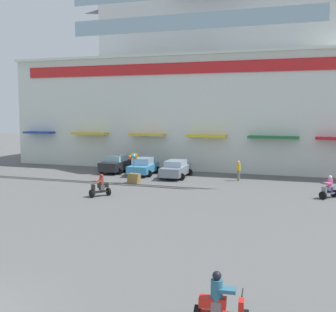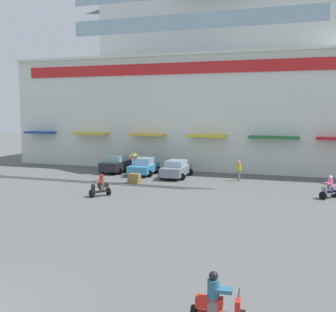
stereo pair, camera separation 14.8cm
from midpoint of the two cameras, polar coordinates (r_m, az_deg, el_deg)
The scene contains 10 objects.
ground_plane at distance 24.31m, azimuth -5.09°, elevation -7.60°, with size 128.00×128.00×0.00m, color #5A5B5A.
colonial_building at distance 46.57m, azimuth 7.10°, elevation 9.04°, with size 41.08×19.21×19.19m.
parked_car_0 at distance 39.95m, azimuth -6.94°, elevation -1.04°, with size 2.36×3.98×1.56m.
parked_car_1 at distance 38.39m, azimuth -3.38°, elevation -1.35°, with size 2.62×4.43×1.51m.
parked_car_2 at distance 36.67m, azimuth 0.90°, elevation -1.70°, with size 2.45×4.49×1.47m.
scooter_rider_0 at distance 30.07m, azimuth 20.36°, elevation -4.11°, with size 1.22×1.43×1.50m.
scooter_rider_1 at distance 12.22m, azimuth 6.55°, elevation -18.89°, with size 1.49×0.68×1.52m.
scooter_rider_4 at distance 29.15m, azimuth -9.08°, elevation -4.08°, with size 1.22×1.44×1.50m.
pedestrian_2 at distance 35.45m, azimuth 9.18°, elevation -1.74°, with size 0.45×0.45×1.65m.
balloon_vendor_cart at distance 33.95m, azimuth -4.66°, elevation -1.91°, with size 1.01×0.78×2.42m.
Camera 1 is at (9.63, -8.55, 5.78)m, focal length 46.14 mm.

